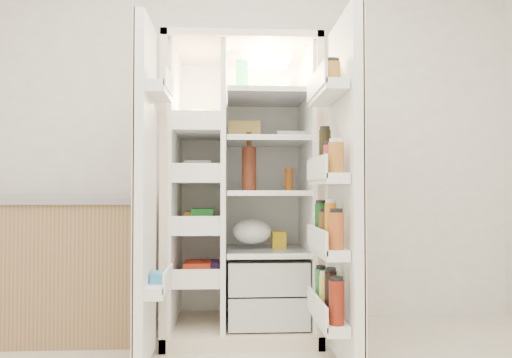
{
  "coord_description": "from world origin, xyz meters",
  "views": [
    {
      "loc": [
        0.0,
        -1.43,
        0.9
      ],
      "look_at": [
        0.14,
        1.25,
        0.96
      ],
      "focal_mm": 34.0,
      "sensor_mm": 36.0,
      "label": 1
    }
  ],
  "objects": [
    {
      "name": "fridge_door",
      "position": [
        0.55,
        0.96,
        0.87
      ],
      "size": [
        0.17,
        0.58,
        1.72
      ],
      "color": "white",
      "rests_on": "floor"
    },
    {
      "name": "wall_back",
      "position": [
        0.0,
        2.0,
        1.35
      ],
      "size": [
        4.0,
        0.02,
        2.7
      ],
      "primitive_type": "cube",
      "color": "white",
      "rests_on": "floor"
    },
    {
      "name": "freezer_door",
      "position": [
        -0.43,
        1.05,
        0.89
      ],
      "size": [
        0.15,
        0.4,
        1.72
      ],
      "color": "white",
      "rests_on": "floor"
    },
    {
      "name": "kitchen_counter",
      "position": [
        -1.11,
        1.64,
        0.43
      ],
      "size": [
        1.18,
        0.63,
        0.85
      ],
      "color": "#9A714D",
      "rests_on": "floor"
    },
    {
      "name": "refrigerator",
      "position": [
        0.09,
        1.65,
        0.74
      ],
      "size": [
        0.92,
        0.7,
        1.8
      ],
      "color": "beige",
      "rests_on": "floor"
    }
  ]
}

